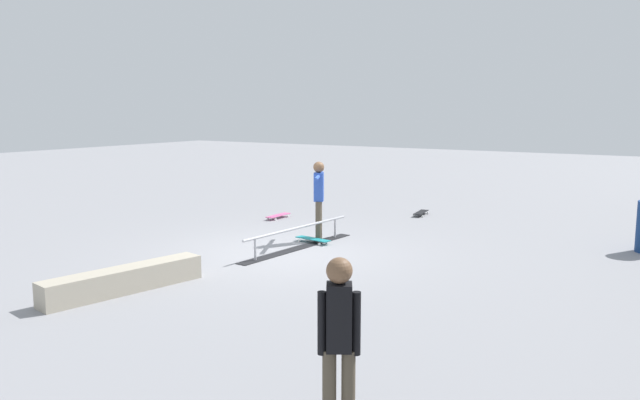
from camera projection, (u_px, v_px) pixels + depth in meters
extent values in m
plane|color=gray|center=(284.00, 252.00, 11.90)|extent=(60.00, 60.00, 0.00)
cube|color=black|center=(298.00, 248.00, 12.21)|extent=(3.29, 0.51, 0.01)
cylinder|color=#B7B7BC|center=(335.00, 228.00, 13.18)|extent=(0.04, 0.04, 0.41)
cylinder|color=#B7B7BC|center=(255.00, 250.00, 11.19)|extent=(0.04, 0.04, 0.41)
cylinder|color=#B7B7BC|center=(298.00, 228.00, 12.16)|extent=(3.11, 0.30, 0.05)
cube|color=#B2A893|center=(124.00, 280.00, 9.29)|extent=(2.55, 0.88, 0.37)
cylinder|color=brown|center=(319.00, 220.00, 12.94)|extent=(0.16, 0.16, 0.83)
cylinder|color=brown|center=(318.00, 222.00, 12.77)|extent=(0.16, 0.16, 0.83)
cube|color=#2D51B7|center=(319.00, 187.00, 12.75)|extent=(0.28, 0.27, 0.59)
sphere|color=brown|center=(319.00, 167.00, 12.69)|extent=(0.23, 0.23, 0.23)
cylinder|color=#2D51B7|center=(321.00, 174.00, 13.10)|extent=(0.53, 0.32, 0.08)
cylinder|color=#2D51B7|center=(317.00, 178.00, 12.34)|extent=(0.53, 0.32, 0.08)
cube|color=teal|center=(313.00, 239.00, 12.71)|extent=(0.31, 0.82, 0.02)
cylinder|color=white|center=(327.00, 242.00, 12.63)|extent=(0.04, 0.06, 0.05)
cylinder|color=white|center=(319.00, 244.00, 12.46)|extent=(0.04, 0.06, 0.05)
cylinder|color=white|center=(307.00, 239.00, 12.98)|extent=(0.04, 0.06, 0.05)
cylinder|color=white|center=(299.00, 241.00, 12.80)|extent=(0.04, 0.06, 0.05)
cylinder|color=brown|center=(329.00, 396.00, 5.09)|extent=(0.16, 0.16, 0.79)
cylinder|color=brown|center=(348.00, 396.00, 5.09)|extent=(0.16, 0.16, 0.79)
cube|color=black|center=(339.00, 317.00, 4.99)|extent=(0.26, 0.27, 0.56)
sphere|color=brown|center=(339.00, 271.00, 4.94)|extent=(0.21, 0.21, 0.21)
cylinder|color=black|center=(322.00, 323.00, 5.00)|extent=(0.10, 0.10, 0.53)
cylinder|color=black|center=(356.00, 323.00, 5.00)|extent=(0.10, 0.10, 0.53)
cube|color=black|center=(421.00, 212.00, 15.96)|extent=(0.82, 0.30, 0.02)
cylinder|color=white|center=(423.00, 216.00, 15.68)|extent=(0.06, 0.04, 0.05)
cylinder|color=white|center=(414.00, 216.00, 15.77)|extent=(0.06, 0.04, 0.05)
cylinder|color=white|center=(428.00, 213.00, 16.17)|extent=(0.06, 0.04, 0.05)
cylinder|color=white|center=(419.00, 212.00, 16.26)|extent=(0.06, 0.04, 0.05)
cube|color=#E05993|center=(278.00, 215.00, 15.51)|extent=(0.80, 0.20, 0.02)
cylinder|color=white|center=(281.00, 215.00, 15.80)|extent=(0.05, 0.03, 0.05)
cylinder|color=white|center=(288.00, 216.00, 15.68)|extent=(0.05, 0.03, 0.05)
cylinder|color=white|center=(268.00, 219.00, 15.35)|extent=(0.05, 0.03, 0.05)
cylinder|color=white|center=(276.00, 219.00, 15.23)|extent=(0.05, 0.03, 0.05)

